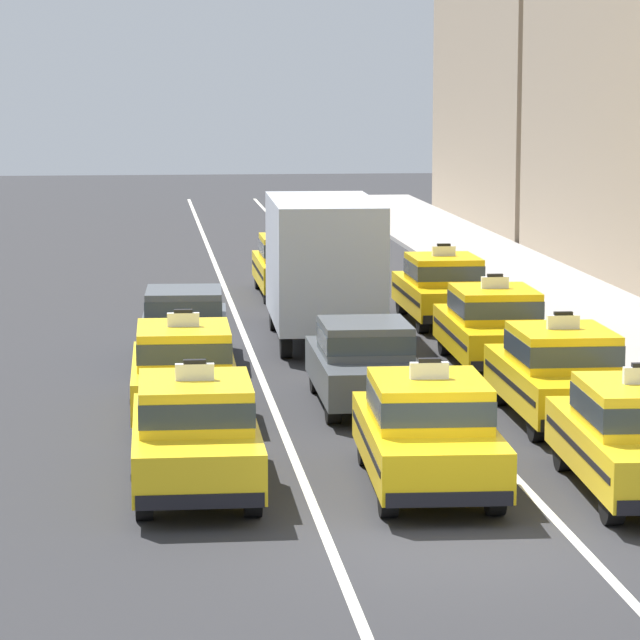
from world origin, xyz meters
The scene contains 14 objects.
ground_plane centered at (0.00, 0.00, 0.00)m, with size 160.00×160.00×0.00m, color #2B2B2D.
lane_stripe_left_center centered at (-1.60, 20.00, 0.00)m, with size 0.14×80.00×0.01m, color silver.
lane_stripe_center_right centered at (1.60, 20.00, 0.00)m, with size 0.14×80.00×0.01m, color silver.
taxi_left_nearest centered at (-3.21, 3.18, 0.88)m, with size 1.85×4.57×1.96m.
taxi_left_second centered at (-3.24, 8.31, 0.88)m, with size 1.87×4.58×1.96m.
sedan_left_third centered at (-3.08, 13.90, 0.85)m, with size 1.95×4.37×1.58m.
taxi_center_nearest centered at (0.16, 2.93, 0.88)m, with size 1.99×4.63×1.96m.
sedan_center_second centered at (0.05, 9.00, 0.85)m, with size 1.80×4.32×1.58m.
box_truck_center_third centered at (0.10, 16.72, 1.78)m, with size 2.42×7.01×3.27m.
taxi_center_fourth centered at (0.11, 24.33, 0.88)m, with size 1.84×4.57×1.96m.
taxi_right_nearest centered at (3.10, 2.21, 0.88)m, with size 2.00×4.63×1.96m.
taxi_right_second centered at (3.27, 7.32, 0.88)m, with size 1.87×4.58×1.96m.
taxi_right_third centered at (3.26, 12.80, 0.88)m, with size 1.91×4.60×1.96m.
taxi_right_fourth centered at (3.33, 18.93, 0.88)m, with size 1.83×4.56×1.96m.
Camera 1 is at (-3.95, -20.24, 6.00)m, focal length 92.58 mm.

